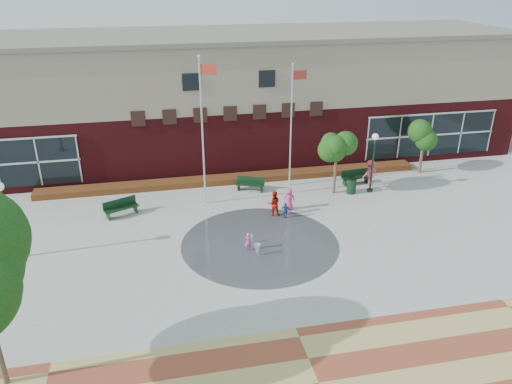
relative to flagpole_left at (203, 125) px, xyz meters
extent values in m
plane|color=#666056|center=(2.22, -8.56, -5.06)|extent=(120.00, 120.00, 0.00)
cube|color=#A8A8A0|center=(2.22, -4.56, -5.06)|extent=(46.00, 18.00, 0.01)
cube|color=#98462D|center=(2.22, -15.56, -5.06)|extent=(46.00, 6.00, 0.01)
cylinder|color=#383A3D|center=(2.22, -5.56, -5.06)|extent=(8.40, 8.40, 0.01)
cube|color=#530F15|center=(2.22, 8.94, -2.81)|extent=(44.00, 10.00, 4.50)
cube|color=gray|center=(2.22, 8.94, 1.69)|extent=(44.00, 10.00, 4.50)
cube|color=slate|center=(2.22, 8.94, 3.99)|extent=(44.40, 10.40, 0.30)
cube|color=black|center=(17.22, 3.92, -2.95)|extent=(10.00, 0.12, 3.19)
cube|color=black|center=(-0.28, 3.92, 1.73)|extent=(1.10, 0.10, 1.10)
cube|color=black|center=(4.72, 3.92, 1.73)|extent=(1.10, 0.10, 1.10)
cube|color=maroon|center=(2.22, 3.04, -5.06)|extent=(26.00, 1.20, 0.40)
cylinder|color=silver|center=(-0.05, 0.02, -0.59)|extent=(0.11, 0.11, 8.95)
sphere|color=silver|center=(-0.05, 0.02, 3.94)|extent=(0.17, 0.17, 0.17)
cube|color=#A93126|center=(0.42, -0.13, 3.23)|extent=(0.94, 0.32, 0.60)
cylinder|color=silver|center=(5.82, 1.66, -1.04)|extent=(0.10, 0.10, 8.03)
sphere|color=silver|center=(5.82, 1.66, 3.02)|extent=(0.16, 0.16, 0.16)
cube|color=#A93126|center=(6.28, 1.67, 2.35)|extent=(0.93, 0.04, 0.57)
cylinder|color=#13321A|center=(-10.27, -4.40, -3.18)|extent=(0.13, 0.13, 3.76)
cylinder|color=#13321A|center=(-10.27, -4.40, -4.97)|extent=(0.40, 0.40, 0.18)
cylinder|color=#13321A|center=(10.75, -0.40, -3.27)|extent=(0.13, 0.13, 3.59)
cylinder|color=#13321A|center=(10.75, -0.40, -4.98)|extent=(0.38, 0.38, 0.17)
sphere|color=white|center=(10.75, -0.40, -1.28)|extent=(0.42, 0.42, 0.42)
cube|color=#13321A|center=(-5.10, -0.69, -4.55)|extent=(2.08, 1.34, 0.07)
cube|color=#13321A|center=(-5.21, -0.47, -4.30)|extent=(1.87, 0.88, 0.51)
cube|color=#13321A|center=(3.04, 1.29, -4.60)|extent=(1.90, 1.21, 0.06)
cube|color=#13321A|center=(3.13, 1.50, -4.36)|extent=(1.72, 0.79, 0.46)
cube|color=#13321A|center=(10.29, 0.96, -4.57)|extent=(2.02, 0.73, 0.07)
cube|color=#13321A|center=(10.26, 1.20, -4.31)|extent=(1.97, 0.24, 0.49)
cylinder|color=#13321A|center=(9.43, -0.39, -4.55)|extent=(0.61, 0.61, 1.02)
cylinder|color=black|center=(9.43, -0.39, -4.02)|extent=(0.65, 0.65, 0.06)
cylinder|color=#4B3A2B|center=(8.33, -0.14, -3.79)|extent=(0.17, 0.17, 2.55)
cylinder|color=#4B3A2B|center=(15.57, 1.96, -3.87)|extent=(0.21, 0.21, 2.39)
cone|color=white|center=(1.84, -6.73, -5.06)|extent=(0.33, 0.33, 0.65)
cone|color=white|center=(1.79, -5.41, -5.06)|extent=(0.20, 0.20, 0.44)
imported|color=#DE4FB9|center=(1.48, -6.12, -4.54)|extent=(0.40, 0.27, 1.05)
imported|color=#BB140A|center=(3.73, -2.48, -4.28)|extent=(0.84, 0.70, 1.57)
imported|color=#D93E7B|center=(4.83, -1.92, -4.36)|extent=(0.76, 0.58, 1.40)
imported|color=#17479D|center=(4.32, -2.97, -4.56)|extent=(0.64, 0.43, 1.01)
imported|color=#DD3D5E|center=(11.11, 0.57, -4.15)|extent=(1.31, 0.96, 1.82)
camera|label=1|loc=(-2.69, -28.18, 8.48)|focal=35.00mm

